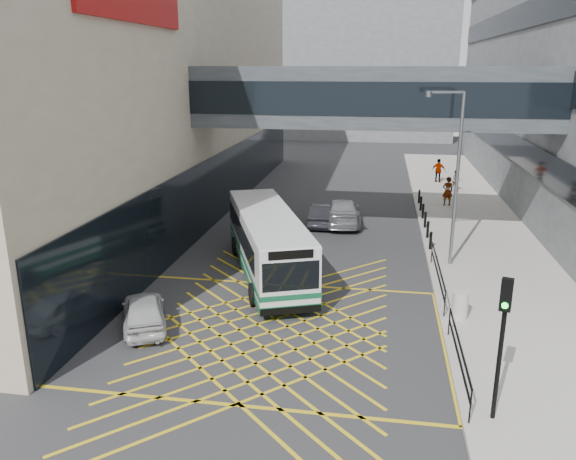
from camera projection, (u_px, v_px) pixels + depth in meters
The scene contains 18 objects.
ground at pixel (269, 332), 19.76m from camera, with size 120.00×120.00×0.00m, color #333335.
building_whsmith at pixel (39, 82), 35.48m from camera, with size 24.17×42.00×16.00m.
building_far at pixel (342, 66), 74.32m from camera, with size 28.00×16.00×18.00m, color slate.
skybridge at pixel (372, 97), 28.53m from camera, with size 20.00×4.10×3.00m.
pavement at pixel (472, 226), 32.51m from camera, with size 6.00×54.00×0.16m, color #ACA79E.
box_junction at pixel (269, 332), 19.76m from camera, with size 12.00×9.00×0.01m.
bus at pixel (267, 241), 24.96m from camera, with size 5.77×10.25×2.83m.
car_white at pixel (144, 311), 19.99m from camera, with size 1.61×3.93×1.25m, color #B9B9BB.
car_dark at pixel (323, 214), 32.90m from camera, with size 1.59×4.06×1.27m, color black.
car_silver at pixel (342, 211), 33.08m from camera, with size 2.12×5.01×1.56m, color gray.
traffic_light at pixel (503, 329), 13.89m from camera, with size 0.32×0.48×3.98m.
street_lamp at pixel (454, 169), 24.84m from camera, with size 1.77×0.64×7.83m.
litter_bin at pixel (460, 305), 20.37m from camera, with size 0.58×0.58×1.00m, color #ADA89E.
kerb_railings at pixel (446, 301), 20.22m from camera, with size 0.05×12.54×1.00m.
bollards at pixel (424, 215), 32.80m from camera, with size 0.14×10.14×0.90m.
pedestrian_a at pixel (447, 191), 36.79m from camera, with size 0.75×0.54×1.90m, color gray.
pedestrian_b at pixel (456, 181), 40.72m from camera, with size 0.77×0.45×1.59m, color gray.
pedestrian_c at pixel (439, 171), 44.12m from camera, with size 1.09×0.53×1.85m, color gray.
Camera 1 is at (3.59, -17.59, 9.03)m, focal length 35.00 mm.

